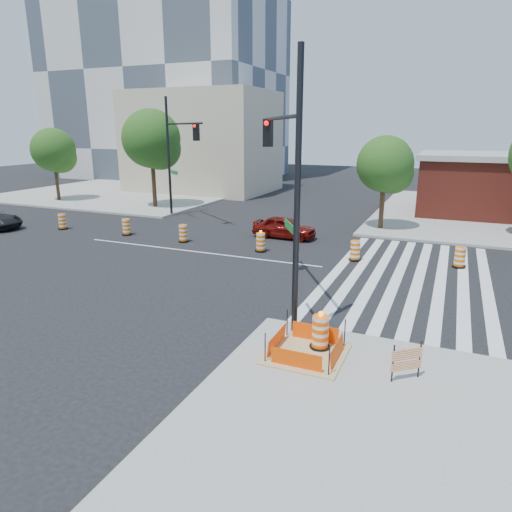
% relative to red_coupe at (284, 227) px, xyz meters
% --- Properties ---
extents(ground, '(120.00, 120.00, 0.00)m').
position_rel_red_coupe_xyz_m(ground, '(-3.27, -4.92, -0.65)').
color(ground, black).
rests_on(ground, ground).
extents(sidewalk_nw, '(22.00, 22.00, 0.15)m').
position_rel_red_coupe_xyz_m(sidewalk_nw, '(-21.27, 13.08, -0.58)').
color(sidewalk_nw, gray).
rests_on(sidewalk_nw, ground).
extents(crosswalk_east, '(6.75, 13.50, 0.01)m').
position_rel_red_coupe_xyz_m(crosswalk_east, '(7.68, -4.92, -0.65)').
color(crosswalk_east, silver).
rests_on(crosswalk_east, ground).
extents(lane_centerline, '(14.00, 0.12, 0.01)m').
position_rel_red_coupe_xyz_m(lane_centerline, '(-3.27, -4.92, -0.65)').
color(lane_centerline, silver).
rests_on(lane_centerline, ground).
extents(excavation_pit, '(2.20, 2.20, 0.90)m').
position_rel_red_coupe_xyz_m(excavation_pit, '(5.73, -13.92, -0.43)').
color(excavation_pit, tan).
rests_on(excavation_pit, ground).
extents(beige_midrise, '(14.00, 10.00, 10.00)m').
position_rel_red_coupe_xyz_m(beige_midrise, '(-15.27, 17.08, 4.35)').
color(beige_midrise, '#B4A989').
rests_on(beige_midrise, ground).
extents(red_coupe, '(3.88, 1.66, 1.31)m').
position_rel_red_coupe_xyz_m(red_coupe, '(0.00, 0.00, 0.00)').
color(red_coupe, '#610B08').
rests_on(red_coupe, ground).
extents(signal_pole_se, '(3.48, 5.60, 8.53)m').
position_rel_red_coupe_xyz_m(signal_pole_se, '(3.96, -10.97, 4.57)').
color(signal_pole_se, black).
rests_on(signal_pole_se, ground).
extents(signal_pole_nw, '(5.21, 3.93, 8.44)m').
position_rel_red_coupe_xyz_m(signal_pole_nw, '(-8.96, 2.43, 4.52)').
color(signal_pole_nw, black).
rests_on(signal_pole_nw, ground).
extents(pit_drum, '(0.61, 0.61, 1.20)m').
position_rel_red_coupe_xyz_m(pit_drum, '(5.99, -13.41, -0.01)').
color(pit_drum, black).
rests_on(pit_drum, ground).
extents(barricade, '(0.70, 0.59, 1.03)m').
position_rel_red_coupe_xyz_m(barricade, '(8.48, -14.17, 0.06)').
color(barricade, '#F86405').
rests_on(barricade, ground).
extents(tree_north_a, '(3.79, 3.79, 6.45)m').
position_rel_red_coupe_xyz_m(tree_north_a, '(-23.56, 5.30, 3.67)').
color(tree_north_a, '#382314').
rests_on(tree_north_a, ground).
extents(tree_north_b, '(4.66, 4.66, 7.92)m').
position_rel_red_coupe_xyz_m(tree_north_b, '(-13.48, 5.86, 4.66)').
color(tree_north_b, '#382314').
rests_on(tree_north_b, ground).
extents(tree_north_c, '(3.53, 3.53, 6.00)m').
position_rel_red_coupe_xyz_m(tree_north_c, '(5.03, 4.61, 3.37)').
color(tree_north_c, '#382314').
rests_on(tree_north_c, ground).
extents(median_drum_0, '(0.60, 0.60, 1.02)m').
position_rel_red_coupe_xyz_m(median_drum_0, '(-14.17, -3.50, -0.17)').
color(median_drum_0, black).
rests_on(median_drum_0, ground).
extents(median_drum_1, '(0.60, 0.60, 1.02)m').
position_rel_red_coupe_xyz_m(median_drum_1, '(-9.24, -3.19, -0.17)').
color(median_drum_1, black).
rests_on(median_drum_1, ground).
extents(median_drum_2, '(0.60, 0.60, 1.02)m').
position_rel_red_coupe_xyz_m(median_drum_2, '(-5.05, -3.31, -0.17)').
color(median_drum_2, black).
rests_on(median_drum_2, ground).
extents(median_drum_3, '(0.60, 0.60, 1.18)m').
position_rel_red_coupe_xyz_m(median_drum_3, '(-0.08, -3.50, -0.16)').
color(median_drum_3, black).
rests_on(median_drum_3, ground).
extents(median_drum_4, '(0.60, 0.60, 1.02)m').
position_rel_red_coupe_xyz_m(median_drum_4, '(4.93, -3.22, -0.17)').
color(median_drum_4, black).
rests_on(median_drum_4, ground).
extents(median_drum_5, '(0.60, 0.60, 1.02)m').
position_rel_red_coupe_xyz_m(median_drum_5, '(9.74, -2.43, -0.17)').
color(median_drum_5, black).
rests_on(median_drum_5, ground).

